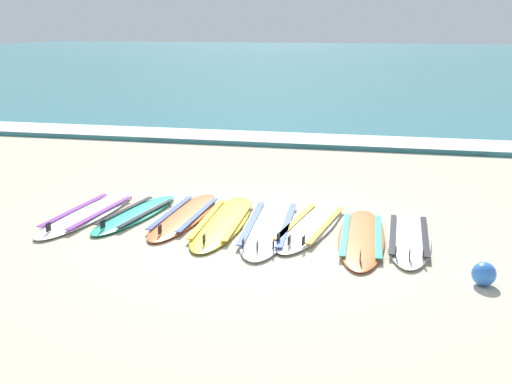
{
  "coord_description": "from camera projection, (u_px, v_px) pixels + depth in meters",
  "views": [
    {
      "loc": [
        1.52,
        -7.05,
        2.6
      ],
      "look_at": [
        -0.29,
        1.22,
        0.25
      ],
      "focal_mm": 43.48,
      "sensor_mm": 36.0,
      "label": 1
    }
  ],
  "objects": [
    {
      "name": "wave_foam_strip",
      "position": [
        318.0,
        141.0,
        13.53
      ],
      "size": [
        80.0,
        1.27,
        0.11
      ],
      "primitive_type": "cube",
      "color": "white",
      "rests_on": "ground"
    },
    {
      "name": "surfboard_1",
      "position": [
        136.0,
        214.0,
        8.5
      ],
      "size": [
        0.8,
        2.01,
        0.18
      ],
      "color": "#2DB793",
      "rests_on": "ground"
    },
    {
      "name": "surfboard_3",
      "position": [
        223.0,
        222.0,
        8.17
      ],
      "size": [
        0.67,
        2.4,
        0.18
      ],
      "color": "yellow",
      "rests_on": "ground"
    },
    {
      "name": "sea",
      "position": [
        371.0,
        60.0,
        41.17
      ],
      "size": [
        80.0,
        60.0,
        0.1
      ],
      "primitive_type": "cube",
      "color": "teal",
      "rests_on": "ground"
    },
    {
      "name": "beach_ball",
      "position": [
        484.0,
        274.0,
        6.27
      ],
      "size": [
        0.25,
        0.25,
        0.25
      ],
      "primitive_type": "sphere",
      "color": "blue",
      "rests_on": "ground"
    },
    {
      "name": "surfboard_2",
      "position": [
        184.0,
        216.0,
        8.42
      ],
      "size": [
        0.61,
        2.2,
        0.18
      ],
      "color": "orange",
      "rests_on": "ground"
    },
    {
      "name": "surfboard_4",
      "position": [
        269.0,
        226.0,
        8.02
      ],
      "size": [
        0.79,
        2.59,
        0.18
      ],
      "color": "white",
      "rests_on": "ground"
    },
    {
      "name": "ground_plane",
      "position": [
        258.0,
        239.0,
        7.64
      ],
      "size": [
        80.0,
        80.0,
        0.0
      ],
      "primitive_type": "plane",
      "color": "#B7AD93"
    },
    {
      "name": "surfboard_5",
      "position": [
        311.0,
        225.0,
        8.03
      ],
      "size": [
        0.93,
        2.32,
        0.18
      ],
      "color": "white",
      "rests_on": "ground"
    },
    {
      "name": "surfboard_7",
      "position": [
        409.0,
        237.0,
        7.58
      ],
      "size": [
        0.56,
        2.14,
        0.18
      ],
      "color": "silver",
      "rests_on": "ground"
    },
    {
      "name": "surfboard_0",
      "position": [
        88.0,
        213.0,
        8.52
      ],
      "size": [
        0.77,
        2.32,
        0.18
      ],
      "color": "white",
      "rests_on": "ground"
    },
    {
      "name": "surfboard_6",
      "position": [
        361.0,
        237.0,
        7.59
      ],
      "size": [
        0.64,
        2.26,
        0.18
      ],
      "color": "orange",
      "rests_on": "ground"
    }
  ]
}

